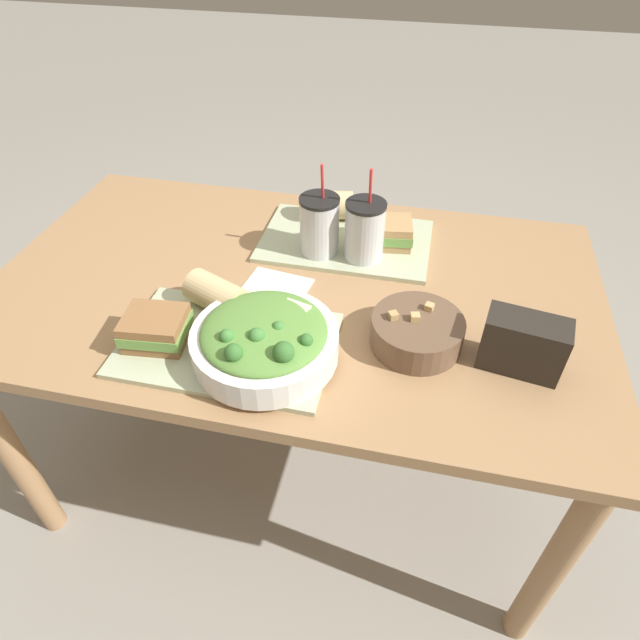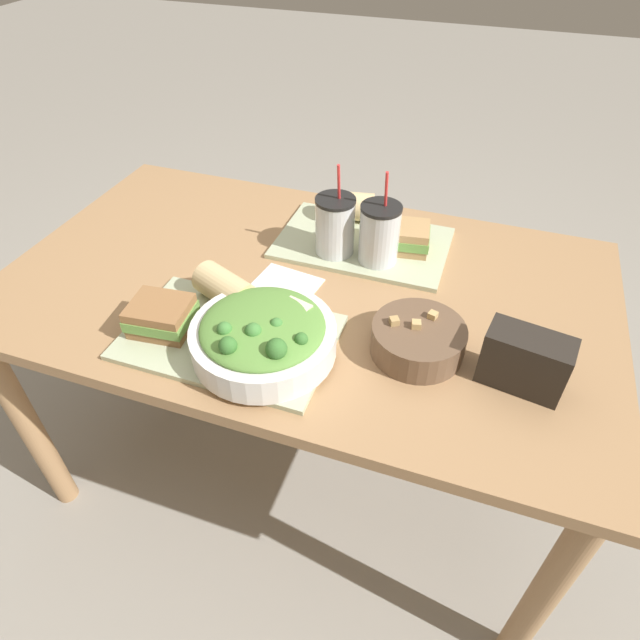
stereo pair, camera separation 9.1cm
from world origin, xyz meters
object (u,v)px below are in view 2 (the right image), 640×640
object	(u,v)px
sandwich_near	(161,316)
napkin_folded	(287,283)
soup_bowl	(418,339)
drink_cup_dark	(335,227)
baguette_far	(352,206)
chip_bag	(525,361)
drink_cup_red	(379,235)
salad_bowl	(263,335)
sandwich_far	(403,237)
baguette_near	(226,289)

from	to	relation	value
sandwich_near	napkin_folded	bearing A→B (deg)	46.87
soup_bowl	drink_cup_dark	xyz separation A→B (m)	(-0.26, 0.27, 0.05)
baguette_far	chip_bag	bearing A→B (deg)	-145.23
soup_bowl	drink_cup_dark	size ratio (longest dim) A/B	0.80
sandwich_near	napkin_folded	xyz separation A→B (m)	(0.18, 0.24, -0.04)
drink_cup_red	baguette_far	bearing A→B (deg)	125.03
salad_bowl	soup_bowl	bearing A→B (deg)	20.93
soup_bowl	sandwich_far	bearing A→B (deg)	107.46
chip_bag	napkin_folded	distance (m)	0.55
sandwich_near	drink_cup_red	xyz separation A→B (m)	(0.36, 0.39, 0.04)
soup_bowl	drink_cup_dark	distance (m)	0.38
soup_bowl	baguette_far	size ratio (longest dim) A/B	1.42
baguette_near	napkin_folded	xyz separation A→B (m)	(0.09, 0.12, -0.05)
baguette_near	sandwich_far	distance (m)	0.47
sandwich_near	drink_cup_red	size ratio (longest dim) A/B	0.58
sandwich_near	napkin_folded	size ratio (longest dim) A/B	0.84
drink_cup_red	sandwich_far	bearing A→B (deg)	56.68
chip_bag	baguette_near	bearing A→B (deg)	-172.37
salad_bowl	baguette_near	size ratio (longest dim) A/B	1.87
baguette_far	chip_bag	xyz separation A→B (m)	(0.47, -0.46, 0.01)
sandwich_far	drink_cup_dark	xyz separation A→B (m)	(-0.16, -0.07, 0.04)
sandwich_far	drink_cup_dark	bearing A→B (deg)	-164.51
drink_cup_red	chip_bag	xyz separation A→B (m)	(0.35, -0.29, -0.02)
sandwich_far	baguette_far	distance (m)	0.19
baguette_near	drink_cup_red	xyz separation A→B (m)	(0.27, 0.27, 0.03)
sandwich_near	drink_cup_dark	xyz separation A→B (m)	(0.25, 0.39, 0.04)
drink_cup_dark	baguette_near	bearing A→B (deg)	-121.07
baguette_near	sandwich_far	xyz separation A→B (m)	(0.32, 0.34, -0.01)
sandwich_near	baguette_far	world-z (taller)	baguette_far
drink_cup_red	chip_bag	world-z (taller)	drink_cup_red
soup_bowl	sandwich_near	bearing A→B (deg)	-167.27
baguette_near	chip_bag	distance (m)	0.63
sandwich_far	napkin_folded	size ratio (longest dim) A/B	0.89
soup_bowl	baguette_far	world-z (taller)	baguette_far
soup_bowl	sandwich_far	xyz separation A→B (m)	(-0.11, 0.34, 0.01)
soup_bowl	drink_cup_red	bearing A→B (deg)	119.24
baguette_near	chip_bag	xyz separation A→B (m)	(0.63, -0.02, 0.01)
drink_cup_dark	napkin_folded	size ratio (longest dim) A/B	1.45
sandwich_near	chip_bag	size ratio (longest dim) A/B	0.83
soup_bowl	sandwich_near	world-z (taller)	soup_bowl
baguette_near	baguette_far	world-z (taller)	same
salad_bowl	drink_cup_dark	distance (m)	0.38
chip_bag	drink_cup_red	bearing A→B (deg)	150.13
chip_bag	sandwich_near	bearing A→B (deg)	-162.56
salad_bowl	baguette_far	bearing A→B (deg)	88.08
sandwich_near	drink_cup_dark	size ratio (longest dim) A/B	0.58
soup_bowl	chip_bag	size ratio (longest dim) A/B	1.15
sandwich_near	sandwich_far	xyz separation A→B (m)	(0.41, 0.46, 0.00)
salad_bowl	sandwich_far	xyz separation A→B (m)	(0.18, 0.45, -0.01)
drink_cup_dark	soup_bowl	bearing A→B (deg)	-46.06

